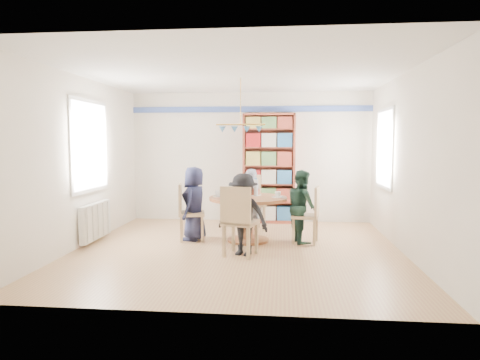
# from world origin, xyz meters

# --- Properties ---
(ground) EXTENTS (5.00, 5.00, 0.00)m
(ground) POSITION_xyz_m (0.00, 0.00, 0.00)
(ground) COLOR tan
(room_shell) EXTENTS (5.00, 5.00, 5.00)m
(room_shell) POSITION_xyz_m (-0.26, 0.87, 1.65)
(room_shell) COLOR white
(room_shell) RESTS_ON ground
(radiator) EXTENTS (0.12, 1.00, 0.60)m
(radiator) POSITION_xyz_m (-2.42, 0.30, 0.35)
(radiator) COLOR silver
(radiator) RESTS_ON ground
(dining_table) EXTENTS (1.30, 1.30, 0.75)m
(dining_table) POSITION_xyz_m (0.12, 0.59, 0.56)
(dining_table) COLOR brown
(dining_table) RESTS_ON ground
(chair_left) EXTENTS (0.50, 0.50, 0.97)m
(chair_left) POSITION_xyz_m (-0.92, 0.55, 0.53)
(chair_left) COLOR tan
(chair_left) RESTS_ON ground
(chair_right) EXTENTS (0.49, 0.49, 0.94)m
(chair_right) POSITION_xyz_m (1.15, 0.56, 0.52)
(chair_right) COLOR tan
(chair_right) RESTS_ON ground
(chair_far) EXTENTS (0.58, 0.58, 1.03)m
(chair_far) POSITION_xyz_m (0.09, 1.60, 0.57)
(chair_far) COLOR tan
(chair_far) RESTS_ON ground
(chair_near) EXTENTS (0.56, 0.56, 1.03)m
(chair_near) POSITION_xyz_m (0.06, -0.42, 0.57)
(chair_near) COLOR tan
(chair_near) RESTS_ON ground
(person_left) EXTENTS (0.49, 0.67, 1.25)m
(person_left) POSITION_xyz_m (-0.80, 0.60, 0.62)
(person_left) COLOR #191C37
(person_left) RESTS_ON ground
(person_right) EXTENTS (0.62, 0.70, 1.21)m
(person_right) POSITION_xyz_m (1.01, 0.60, 0.61)
(person_right) COLOR #193329
(person_right) RESTS_ON ground
(person_far) EXTENTS (0.50, 0.41, 1.17)m
(person_far) POSITION_xyz_m (0.09, 1.46, 0.59)
(person_far) COLOR gray
(person_far) RESTS_ON ground
(person_near) EXTENTS (0.89, 0.69, 1.21)m
(person_near) POSITION_xyz_m (0.12, -0.31, 0.60)
(person_near) COLOR black
(person_near) RESTS_ON ground
(bookshelf) EXTENTS (1.07, 0.32, 2.25)m
(bookshelf) POSITION_xyz_m (0.41, 2.34, 1.11)
(bookshelf) COLOR maroon
(bookshelf) RESTS_ON ground
(tableware) EXTENTS (1.19, 1.19, 0.31)m
(tableware) POSITION_xyz_m (0.09, 0.62, 0.82)
(tableware) COLOR white
(tableware) RESTS_ON dining_table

